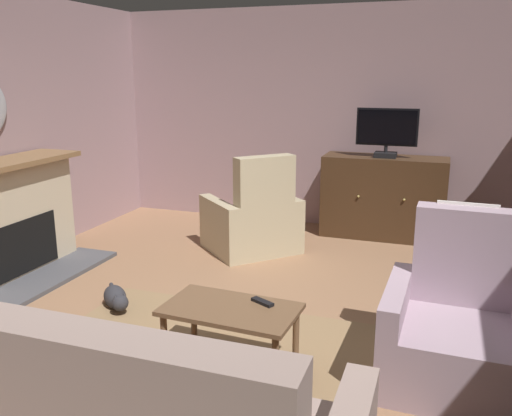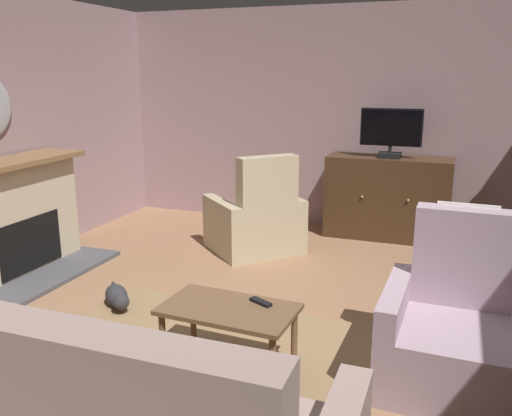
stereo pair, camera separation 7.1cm
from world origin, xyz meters
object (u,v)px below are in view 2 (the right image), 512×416
(television, at_px, (391,132))
(armchair_in_far_corner, at_px, (456,333))
(tv_cabinet, at_px, (387,200))
(tv_remote, at_px, (261,302))
(armchair_beside_cabinet, at_px, (256,222))
(fireplace, at_px, (14,221))
(cat, at_px, (117,297))
(coffee_table, at_px, (229,316))

(television, height_order, armchair_in_far_corner, television)
(tv_cabinet, distance_m, tv_remote, 3.35)
(television, height_order, armchair_beside_cabinet, television)
(fireplace, xyz_separation_m, armchair_in_far_corner, (4.08, -0.55, -0.20))
(fireplace, height_order, armchair_in_far_corner, fireplace)
(television, bearing_deg, armchair_in_far_corner, -74.90)
(tv_remote, distance_m, armchair_beside_cabinet, 2.44)
(tv_cabinet, height_order, tv_remote, tv_cabinet)
(armchair_in_far_corner, bearing_deg, cat, 175.76)
(fireplace, relative_size, armchair_in_far_corner, 1.48)
(coffee_table, height_order, cat, coffee_table)
(tv_cabinet, xyz_separation_m, cat, (-1.88, -2.85, -0.37))
(fireplace, bearing_deg, cat, -14.13)
(tv_remote, xyz_separation_m, cat, (-1.47, 0.47, -0.38))
(coffee_table, xyz_separation_m, cat, (-1.29, 0.59, -0.30))
(coffee_table, xyz_separation_m, armchair_in_far_corner, (1.40, 0.39, -0.06))
(armchair_beside_cabinet, relative_size, cat, 2.39)
(fireplace, relative_size, armchair_beside_cabinet, 1.34)
(tv_cabinet, xyz_separation_m, television, (0.00, -0.05, 0.82))
(fireplace, relative_size, television, 2.34)
(armchair_beside_cabinet, xyz_separation_m, cat, (-0.59, -1.81, -0.24))
(coffee_table, distance_m, armchair_beside_cabinet, 2.50)
(coffee_table, height_order, armchair_beside_cabinet, armchair_beside_cabinet)
(fireplace, height_order, tv_remote, fireplace)
(armchair_in_far_corner, height_order, cat, armchair_in_far_corner)
(tv_remote, relative_size, armchair_beside_cabinet, 0.14)
(coffee_table, xyz_separation_m, armchair_beside_cabinet, (-0.69, 2.41, -0.06))
(tv_remote, height_order, cat, tv_remote)
(television, bearing_deg, tv_cabinet, 90.00)
(tv_cabinet, distance_m, cat, 3.44)
(tv_cabinet, relative_size, armchair_beside_cabinet, 1.17)
(television, distance_m, tv_remote, 3.39)
(fireplace, height_order, cat, fireplace)
(television, bearing_deg, cat, -123.92)
(tv_cabinet, bearing_deg, fireplace, -142.53)
(tv_remote, bearing_deg, fireplace, 10.35)
(tv_cabinet, xyz_separation_m, armchair_beside_cabinet, (-1.29, -1.04, -0.13))
(fireplace, distance_m, tv_cabinet, 4.12)
(armchair_in_far_corner, relative_size, cat, 2.15)
(tv_cabinet, height_order, cat, tv_cabinet)
(television, relative_size, cat, 1.36)
(armchair_beside_cabinet, height_order, armchair_in_far_corner, armchair_beside_cabinet)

